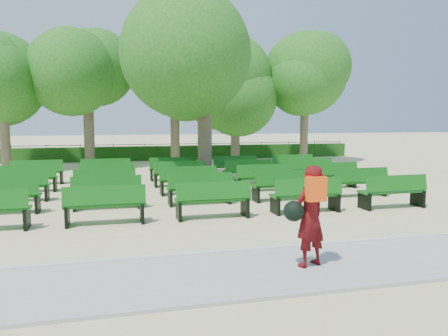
% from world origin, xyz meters
% --- Properties ---
extents(ground, '(120.00, 120.00, 0.00)m').
position_xyz_m(ground, '(0.00, 0.00, 0.00)').
color(ground, '#D0C18A').
extents(paving, '(30.00, 2.20, 0.06)m').
position_xyz_m(paving, '(0.00, -7.40, 0.03)').
color(paving, '#A5A4A0').
rests_on(paving, ground).
extents(curb, '(30.00, 0.12, 0.10)m').
position_xyz_m(curb, '(0.00, -6.25, 0.05)').
color(curb, silver).
rests_on(curb, ground).
extents(hedge, '(26.00, 0.70, 0.90)m').
position_xyz_m(hedge, '(0.00, 14.00, 0.45)').
color(hedge, '#1D4D13').
rests_on(hedge, ground).
extents(fence, '(26.00, 0.10, 1.02)m').
position_xyz_m(fence, '(0.00, 14.40, 0.00)').
color(fence, black).
rests_on(fence, ground).
extents(tree_line, '(21.80, 6.80, 7.04)m').
position_xyz_m(tree_line, '(0.00, 10.00, 0.00)').
color(tree_line, '#296E1D').
rests_on(tree_line, ground).
extents(bench_array, '(2.03, 0.75, 1.26)m').
position_xyz_m(bench_array, '(-0.54, 0.77, 0.10)').
color(bench_array, '#0F5911').
rests_on(bench_array, ground).
extents(tree_among, '(4.91, 4.91, 7.16)m').
position_xyz_m(tree_among, '(0.64, 3.43, 4.92)').
color(tree_among, brown).
rests_on(tree_among, ground).
extents(person, '(0.90, 0.65, 1.79)m').
position_xyz_m(person, '(0.20, -7.40, 0.98)').
color(person, '#4B0A0C').
rests_on(person, ground).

